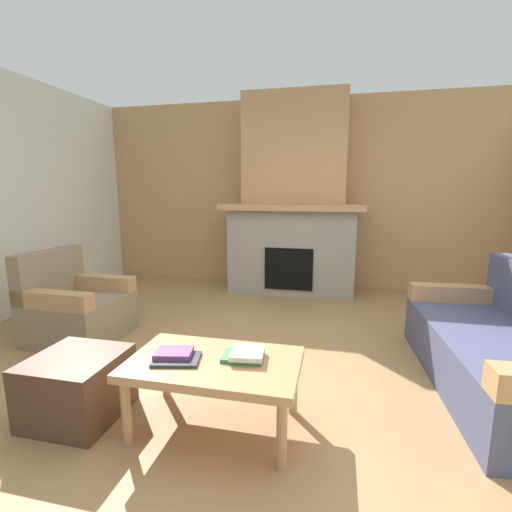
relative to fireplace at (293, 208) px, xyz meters
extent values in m
plane|color=#9E754C|center=(0.00, -2.62, -1.16)|extent=(9.00, 9.00, 0.00)
cube|color=tan|center=(0.00, 0.38, 0.19)|extent=(6.00, 0.12, 2.70)
cube|color=gray|center=(0.00, -0.03, -0.59)|extent=(1.70, 0.70, 1.15)
cube|color=black|center=(0.00, -0.36, -0.78)|extent=(0.64, 0.08, 0.56)
cube|color=tan|center=(0.00, -0.08, 0.03)|extent=(1.90, 0.82, 0.08)
cube|color=tan|center=(0.00, 0.07, 0.80)|extent=(1.40, 0.50, 1.47)
cube|color=#474C6B|center=(1.76, -2.34, -0.96)|extent=(0.92, 1.84, 0.40)
cube|color=tan|center=(1.72, -1.52, -0.69)|extent=(0.85, 0.20, 0.15)
cube|color=#847056|center=(-1.76, -2.20, -0.96)|extent=(0.78, 0.78, 0.40)
cube|color=#847056|center=(-2.07, -2.19, -0.54)|extent=(0.16, 0.76, 0.45)
cube|color=tan|center=(-1.77, -2.51, -0.69)|extent=(0.76, 0.16, 0.15)
cube|color=tan|center=(-1.75, -1.89, -0.69)|extent=(0.76, 0.16, 0.15)
cube|color=tan|center=(-0.06, -3.18, -0.76)|extent=(1.00, 0.60, 0.05)
cylinder|color=tan|center=(-0.50, -3.42, -0.97)|extent=(0.06, 0.06, 0.38)
cylinder|color=tan|center=(0.38, -3.42, -0.97)|extent=(0.06, 0.06, 0.38)
cylinder|color=tan|center=(-0.50, -2.94, -0.97)|extent=(0.06, 0.06, 0.38)
cylinder|color=tan|center=(0.38, -2.94, -0.97)|extent=(0.06, 0.06, 0.38)
cube|color=#4C3323|center=(-0.94, -3.27, -0.96)|extent=(0.52, 0.52, 0.40)
cube|color=#2D2D33|center=(-0.27, -3.24, -0.72)|extent=(0.30, 0.24, 0.02)
cube|color=#7A3D84|center=(-0.30, -3.21, -0.70)|extent=(0.24, 0.19, 0.03)
cube|color=#3D7F4C|center=(0.10, -3.12, -0.72)|extent=(0.25, 0.18, 0.02)
cube|color=beige|center=(0.12, -3.13, -0.70)|extent=(0.21, 0.21, 0.03)
camera|label=1|loc=(0.61, -5.04, 0.24)|focal=25.24mm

